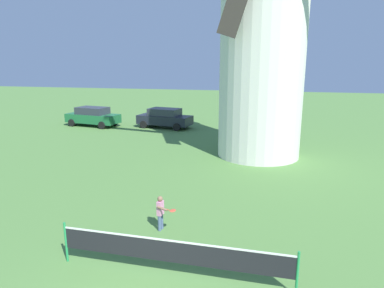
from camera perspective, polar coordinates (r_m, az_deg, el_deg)
name	(u,v)px	position (r m, az deg, el deg)	size (l,w,h in m)	color
windmill	(264,13)	(19.02, 12.03, 20.66)	(10.23, 5.20, 16.40)	silver
tennis_net	(172,252)	(8.52, -3.36, -17.61)	(5.83, 0.06, 1.10)	#238E4C
player_far	(161,211)	(10.70, -5.22, -11.15)	(0.67, 0.56, 1.12)	slate
parked_car_green	(93,116)	(29.17, -16.33, 4.50)	(4.64, 2.41, 1.56)	#1E6638
parked_car_black	(165,118)	(27.30, -4.61, 4.41)	(4.53, 2.42, 1.56)	#1E232D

